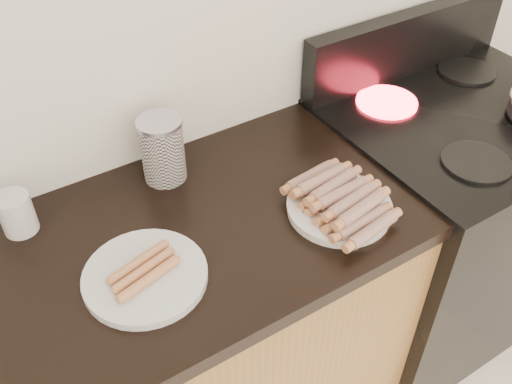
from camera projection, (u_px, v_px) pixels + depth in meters
wall_back at (162, 3)px, 1.28m from camera, size 4.00×0.04×2.60m
stove at (438, 225)px, 1.95m from camera, size 0.76×0.65×0.91m
stove_panel at (407, 43)px, 1.76m from camera, size 0.76×0.06×0.20m
burner_near_left at (476, 162)px, 1.47m from camera, size 0.18×0.18×0.01m
burner_far_left at (387, 102)px, 1.68m from camera, size 0.18×0.18×0.01m
burner_far_right at (467, 71)px, 1.82m from camera, size 0.18×0.18×0.01m
main_plate at (339, 209)px, 1.35m from camera, size 0.30×0.30×0.02m
side_plate at (145, 276)px, 1.19m from camera, size 0.34×0.34×0.02m
hotdog_pile at (340, 198)px, 1.32m from camera, size 0.14×0.27×0.06m
plain_sausages at (144, 270)px, 1.18m from camera, size 0.14×0.11×0.02m
canister at (162, 149)px, 1.39m from camera, size 0.11×0.11×0.17m
mug at (17, 214)px, 1.28m from camera, size 0.09×0.09×0.10m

